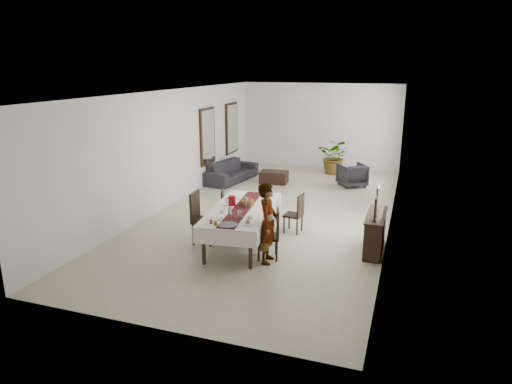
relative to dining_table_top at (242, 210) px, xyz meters
name	(u,v)px	position (x,y,z in m)	size (l,w,h in m)	color
floor	(274,212)	(0.03, 2.38, -0.78)	(6.00, 12.00, 0.00)	beige
ceiling	(276,91)	(0.03, 2.38, 2.42)	(6.00, 12.00, 0.02)	white
wall_back	(320,126)	(0.03, 8.38, 0.82)	(6.00, 0.02, 3.20)	white
wall_front	(153,229)	(0.03, -3.62, 0.82)	(6.00, 0.02, 3.20)	white
wall_left	(173,147)	(-2.97, 2.38, 0.82)	(0.02, 12.00, 3.20)	white
wall_right	(395,162)	(3.03, 2.38, 0.82)	(0.02, 12.00, 3.20)	white
dining_table_top	(242,210)	(0.00, 0.00, 0.00)	(1.08, 2.60, 0.05)	black
table_leg_fl	(204,247)	(-0.33, -1.28, -0.41)	(0.08, 0.08, 0.76)	black
table_leg_fr	(250,251)	(0.62, -1.17, -0.41)	(0.08, 0.08, 0.76)	black
table_leg_bl	(236,209)	(-0.62, 1.17, -0.41)	(0.08, 0.08, 0.76)	black
table_leg_br	(273,212)	(0.33, 1.28, -0.41)	(0.08, 0.08, 0.76)	black
tablecloth_top	(242,208)	(0.00, 0.00, 0.03)	(1.28, 2.79, 0.01)	white
tablecloth_drape_left	(214,213)	(-0.63, -0.07, -0.12)	(0.01, 2.79, 0.32)	white
tablecloth_drape_right	(270,217)	(0.63, 0.07, -0.12)	(0.01, 2.79, 0.32)	silver
tablecloth_drape_near	(224,238)	(0.16, -1.38, -0.12)	(1.28, 0.01, 0.32)	white
tablecloth_drape_far	(256,198)	(-0.16, 1.38, -0.12)	(1.28, 0.01, 0.32)	white
table_runner	(242,208)	(0.00, 0.00, 0.04)	(0.38, 2.70, 0.00)	#5A191B
red_pitcher	(232,201)	(-0.29, 0.13, 0.15)	(0.16, 0.16, 0.22)	maroon
pitcher_handle	(228,200)	(-0.38, 0.12, 0.15)	(0.13, 0.13, 0.02)	#9B0B11
wine_glass_near	(240,215)	(0.21, -0.68, 0.13)	(0.08, 0.08, 0.18)	silver
wine_glass_mid	(230,212)	(-0.04, -0.60, 0.13)	(0.08, 0.08, 0.18)	silver
wine_glass_far	(245,204)	(0.05, 0.06, 0.13)	(0.08, 0.08, 0.18)	silver
teacup_right	(250,217)	(0.40, -0.61, 0.07)	(0.10, 0.10, 0.06)	silver
saucer_right	(250,218)	(0.40, -0.61, 0.05)	(0.16, 0.16, 0.01)	silver
teacup_left	(223,211)	(-0.28, -0.41, 0.07)	(0.10, 0.10, 0.06)	white
saucer_left	(223,212)	(-0.28, -0.41, 0.05)	(0.16, 0.16, 0.01)	white
plate_near_right	(247,224)	(0.47, -0.93, 0.05)	(0.26, 0.26, 0.02)	white
bread_near_right	(247,222)	(0.47, -0.93, 0.08)	(0.10, 0.10, 0.10)	tan
plate_near_left	(217,219)	(-0.23, -0.84, 0.05)	(0.26, 0.26, 0.02)	silver
plate_far_left	(234,199)	(-0.41, 0.55, 0.05)	(0.26, 0.26, 0.02)	silver
serving_tray	(228,225)	(0.13, -1.13, 0.05)	(0.39, 0.39, 0.02)	#38383C
jam_jar_a	(216,223)	(-0.10, -1.19, 0.08)	(0.07, 0.07, 0.08)	brown
jam_jar_b	(211,222)	(-0.22, -1.14, 0.08)	(0.07, 0.07, 0.08)	#994A16
fruit_basket	(247,202)	(0.02, 0.27, 0.09)	(0.32, 0.32, 0.11)	brown
fruit_red	(249,199)	(0.05, 0.30, 0.17)	(0.10, 0.10, 0.10)	#A91610
fruit_green	(246,198)	(-0.02, 0.30, 0.17)	(0.09, 0.09, 0.09)	#5A8B29
fruit_yellow	(247,200)	(0.03, 0.22, 0.17)	(0.09, 0.09, 0.09)	gold
chair_right_near_seat	(268,237)	(0.77, -0.57, -0.32)	(0.44, 0.44, 0.05)	black
chair_right_near_leg_fl	(277,251)	(1.00, -0.68, -0.57)	(0.04, 0.04, 0.44)	black
chair_right_near_leg_fr	(276,245)	(0.89, -0.34, -0.57)	(0.04, 0.04, 0.44)	black
chair_right_near_leg_bl	(259,251)	(0.66, -0.79, -0.57)	(0.04, 0.04, 0.44)	black
chair_right_near_leg_br	(259,245)	(0.54, -0.45, -0.57)	(0.04, 0.04, 0.44)	black
chair_right_near_back	(278,223)	(0.96, -0.50, -0.02)	(0.44, 0.04, 0.56)	black
chair_right_far_seat	(293,215)	(0.88, 1.08, -0.37)	(0.40, 0.40, 0.05)	black
chair_right_far_leg_fl	(297,227)	(1.03, 0.90, -0.59)	(0.04, 0.04, 0.40)	black
chair_right_far_leg_fr	(302,223)	(1.07, 1.23, -0.59)	(0.04, 0.04, 0.40)	black
chair_right_far_leg_bl	(284,225)	(0.70, 0.94, -0.59)	(0.04, 0.04, 0.40)	black
chair_right_far_leg_br	(289,221)	(0.74, 1.26, -0.59)	(0.04, 0.04, 0.40)	black
chair_right_far_back	(301,205)	(1.06, 1.06, -0.09)	(0.40, 0.04, 0.51)	black
chair_left_near_seat	(205,221)	(-0.80, -0.21, -0.27)	(0.49, 0.49, 0.06)	black
chair_left_near_leg_fl	(200,228)	(-1.02, -0.02, -0.54)	(0.05, 0.05, 0.49)	black
chair_left_near_leg_fr	(193,234)	(-0.99, -0.42, -0.54)	(0.05, 0.05, 0.49)	black
chair_left_near_leg_bl	(217,230)	(-0.62, 0.00, -0.54)	(0.05, 0.05, 0.49)	black
chair_left_near_leg_br	(210,236)	(-0.59, -0.40, -0.54)	(0.05, 0.05, 0.49)	black
chair_left_near_back	(195,205)	(-1.03, -0.22, 0.06)	(0.49, 0.04, 0.63)	black
chair_left_far_seat	(230,211)	(-0.64, 0.88, -0.36)	(0.40, 0.40, 0.05)	black
chair_left_far_leg_fl	(225,217)	(-0.84, 0.99, -0.59)	(0.04, 0.04, 0.40)	black
chair_left_far_leg_fr	(223,222)	(-0.75, 0.68, -0.59)	(0.04, 0.04, 0.40)	black
chair_left_far_leg_bl	(238,218)	(-0.53, 1.08, -0.59)	(0.04, 0.04, 0.40)	black
chair_left_far_leg_br	(237,222)	(-0.43, 0.77, -0.59)	(0.04, 0.04, 0.40)	black
chair_left_far_back	(223,200)	(-0.81, 0.83, -0.09)	(0.40, 0.04, 0.51)	black
woman	(268,223)	(0.83, -0.74, 0.03)	(0.60, 0.39, 1.63)	#9B9EA4
sideboard_body	(375,233)	(2.81, 0.52, -0.39)	(0.35, 1.33, 0.80)	black
sideboard_top	(376,215)	(2.81, 0.52, 0.02)	(0.39, 1.38, 0.03)	black
candlestick_near_base	(374,221)	(2.81, 0.03, 0.05)	(0.09, 0.09, 0.03)	black
candlestick_near_shaft	(375,210)	(2.81, 0.03, 0.29)	(0.04, 0.04, 0.44)	black
candlestick_near_candle	(376,197)	(2.81, 0.03, 0.54)	(0.03, 0.03, 0.07)	beige
candlestick_mid_base	(376,216)	(2.81, 0.39, 0.05)	(0.09, 0.09, 0.03)	black
candlestick_mid_shaft	(377,202)	(2.81, 0.39, 0.35)	(0.04, 0.04, 0.57)	black
candlestick_mid_candle	(378,187)	(2.81, 0.39, 0.67)	(0.03, 0.03, 0.07)	#EBE6CB
candlestick_far_base	(377,211)	(2.81, 0.74, 0.05)	(0.09, 0.09, 0.03)	black
candlestick_far_shaft	(378,199)	(2.81, 0.74, 0.31)	(0.04, 0.04, 0.49)	black
candlestick_far_candle	(379,187)	(2.81, 0.74, 0.59)	(0.03, 0.03, 0.07)	white
sofa	(231,171)	(-2.37, 5.25, -0.45)	(2.30, 0.90, 0.67)	#29262B
armchair	(352,175)	(1.63, 5.85, -0.41)	(0.80, 0.82, 0.75)	#2A282D
coffee_table	(274,177)	(-0.90, 5.42, -0.58)	(0.91, 0.61, 0.40)	black
potted_plant	(335,156)	(0.79, 7.47, -0.14)	(1.16, 1.00, 1.28)	#275321
mirror_frame_near	(207,136)	(-2.93, 4.58, 0.82)	(0.06, 1.05, 1.85)	black
mirror_glass_near	(208,136)	(-2.89, 4.58, 0.82)	(0.01, 0.90, 1.70)	white
mirror_frame_far	(232,128)	(-2.93, 6.68, 0.82)	(0.06, 1.05, 1.85)	black
mirror_glass_far	(232,128)	(-2.89, 6.68, 0.82)	(0.01, 0.90, 1.70)	white
fan_rod	(303,90)	(0.03, 5.38, 2.32)	(0.04, 0.04, 0.20)	silver
fan_hub	(303,96)	(0.03, 5.38, 2.12)	(0.16, 0.16, 0.08)	silver
fan_blade_n	(306,95)	(0.03, 5.73, 2.12)	(0.10, 0.55, 0.01)	silver
fan_blade_s	(300,97)	(0.03, 5.03, 2.12)	(0.10, 0.55, 0.01)	white
fan_blade_e	(314,96)	(0.38, 5.38, 2.12)	(0.55, 0.10, 0.01)	white
fan_blade_w	(292,96)	(-0.32, 5.38, 2.12)	(0.55, 0.10, 0.01)	white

